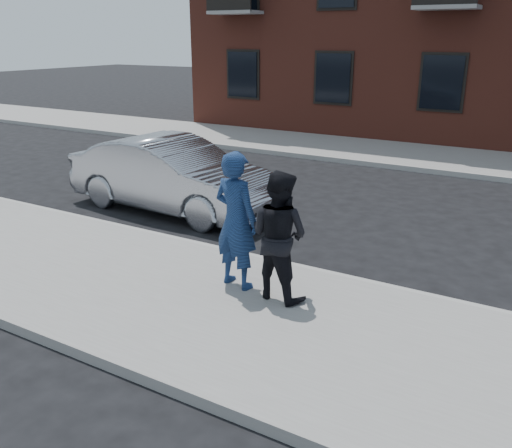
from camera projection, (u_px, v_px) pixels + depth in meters
The scene contains 8 objects.
ground at pixel (216, 304), 7.78m from camera, with size 100.00×100.00×0.00m, color black.
near_sidewalk at pixel (205, 306), 7.55m from camera, with size 50.00×3.50×0.15m, color gray.
near_curb at pixel (268, 262), 9.02m from camera, with size 50.00×0.10×0.15m, color #999691.
far_sidewalk at pixel (419, 156), 16.92m from camera, with size 50.00×3.50×0.15m, color gray.
far_curb at pixel (402, 168), 15.46m from camera, with size 50.00×0.10×0.15m, color #999691.
silver_sedan at pixel (172, 175), 11.69m from camera, with size 1.68×4.81×1.58m, color #999BA3.
man_hoodie at pixel (236, 221), 7.71m from camera, with size 0.80×0.59×2.01m.
man_peacoat at pixel (279, 236), 7.40m from camera, with size 0.97×0.81×1.82m.
Camera 1 is at (4.02, -5.72, 3.65)m, focal length 38.00 mm.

